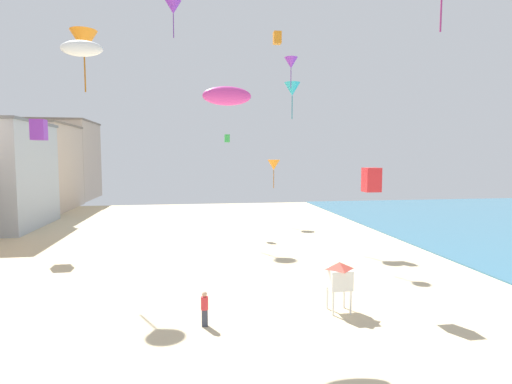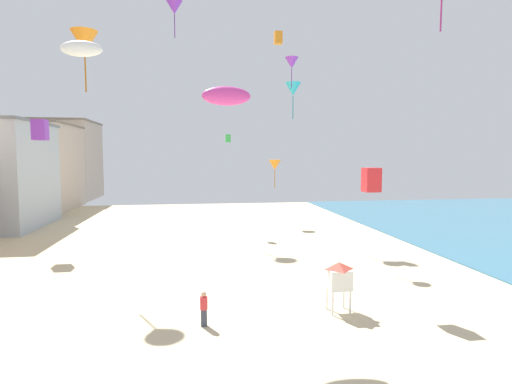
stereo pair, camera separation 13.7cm
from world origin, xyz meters
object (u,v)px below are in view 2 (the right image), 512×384
kite_orange_delta (275,165)px  kite_cyan_delta (293,89)px  kite_white_parafoil (81,49)px  kite_orange_box (278,38)px  lifeguard_stand (339,276)px  kite_orange_delta_2 (84,42)px  kite_magenta_parafoil (226,96)px  kite_flyer (204,307)px  kite_purple_delta_2 (174,7)px  kite_green_box (228,138)px  kite_purple_box (40,130)px  kite_purple_delta (292,63)px  kite_red_box (371,180)px

kite_orange_delta → kite_cyan_delta: bearing=-89.4°
kite_white_parafoil → kite_cyan_delta: 22.34m
kite_orange_box → kite_cyan_delta: 6.46m
lifeguard_stand → kite_orange_box: bearing=93.6°
lifeguard_stand → kite_orange_delta_2: bearing=153.0°
lifeguard_stand → kite_cyan_delta: 22.38m
lifeguard_stand → kite_magenta_parafoil: (-5.52, 0.94, 8.92)m
kite_flyer → kite_orange_delta_2: size_ratio=0.42×
kite_orange_delta → kite_purple_delta_2: bearing=175.9°
kite_white_parafoil → kite_purple_delta_2: size_ratio=0.49×
kite_orange_delta → kite_orange_delta_2: size_ratio=0.83×
kite_flyer → kite_purple_delta_2: (-2.34, 28.57, 23.06)m
kite_green_box → kite_purple_delta_2: bearing=142.0°
kite_orange_delta → kite_green_box: bearing=-148.4°
kite_purple_box → kite_purple_delta_2: 20.30m
kite_purple_delta → kite_white_parafoil: bearing=-135.2°
kite_cyan_delta → kite_purple_delta: bearing=-105.2°
kite_purple_delta_2 → kite_purple_delta: bearing=-52.3°
kite_red_box → kite_orange_box: (-0.99, 20.47, 13.00)m
kite_cyan_delta → kite_green_box: bearing=139.4°
kite_purple_delta → kite_orange_box: 8.23m
kite_green_box → kite_cyan_delta: bearing=-40.6°
kite_magenta_parafoil → kite_flyer: bearing=-125.2°
kite_flyer → kite_purple_box: (-13.15, 18.52, 9.13)m
kite_magenta_parafoil → kite_purple_delta_2: 30.13m
kite_purple_delta → kite_magenta_parafoil: (-6.48, -13.80, -4.81)m
kite_purple_box → kite_white_parafoil: 18.08m
kite_white_parafoil → kite_orange_delta_2: bearing=102.7°
lifeguard_stand → kite_red_box: bearing=39.7°
kite_magenta_parafoil → kite_cyan_delta: kite_cyan_delta is taller
kite_white_parafoil → kite_red_box: (14.56, -0.10, -6.32)m
kite_white_parafoil → kite_orange_delta: size_ratio=0.60×
lifeguard_stand → kite_purple_delta: bearing=93.1°
kite_purple_delta → kite_magenta_parafoil: bearing=-115.2°
kite_cyan_delta → kite_purple_delta_2: (-11.12, 9.13, 9.92)m
kite_white_parafoil → kite_magenta_parafoil: kite_white_parafoil is taller
kite_purple_delta → kite_red_box: bearing=-84.5°
kite_orange_delta → kite_purple_delta_2: size_ratio=0.82×
kite_magenta_parafoil → kite_orange_delta_2: size_ratio=0.60×
kite_orange_delta → kite_green_box: kite_green_box is taller
kite_flyer → kite_purple_delta_2: size_ratio=0.41×
kite_orange_box → kite_cyan_delta: (0.77, -3.28, -5.52)m
kite_purple_box → kite_cyan_delta: (21.93, 0.93, 4.01)m
kite_flyer → kite_orange_box: (8.00, 22.72, 18.66)m
lifeguard_stand → kite_green_box: (-3.66, 23.52, 7.85)m
kite_orange_box → kite_purple_delta: bearing=-92.3°
kite_orange_box → kite_magenta_parafoil: bearing=-107.9°
kite_white_parafoil → kite_orange_box: 25.37m
kite_flyer → lifeguard_stand: 6.86m
kite_white_parafoil → kite_orange_box: (13.57, 20.37, 6.67)m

